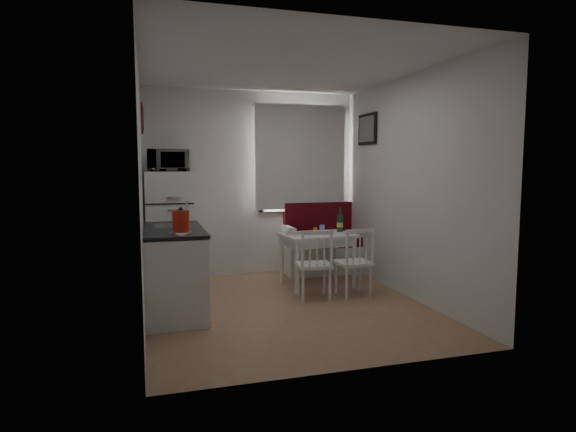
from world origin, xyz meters
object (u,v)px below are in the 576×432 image
Objects in this scene: kitchen_counter at (174,270)px; bench at (331,249)px; chair_right at (356,255)px; microwave at (168,160)px; fridge at (169,228)px; wine_bottle at (340,220)px; chair_left at (317,257)px; kettle at (181,222)px; dining_table at (318,240)px.

bench is at bearing 30.21° from kitchen_counter.
microwave reaches higher than chair_right.
bench is at bearing 2.80° from fridge.
kitchen_counter is at bearing -149.79° from bench.
fridge is at bearing 89.10° from kitchen_counter.
chair_right is 0.86× the size of microwave.
chair_left is at bearing -128.47° from wine_bottle.
fridge is 1.80m from kettle.
bench is 0.96× the size of fridge.
fridge is at bearing 166.79° from wine_bottle.
bench reaches higher than chair_left.
kettle is (-1.80, -1.17, 0.43)m from dining_table.
dining_table is 2.17× the size of chair_right.
chair_right reaches higher than dining_table.
microwave is (-2.31, -0.16, 1.28)m from bench.
kitchen_counter is at bearing 177.29° from chair_right.
chair_right is at bearing -74.00° from dining_table.
microwave reaches higher than fridge.
bench is 0.81m from wine_bottle.
fridge is (-2.31, -0.11, 0.40)m from bench.
microwave reaches higher than kettle.
wine_bottle reaches higher than dining_table.
kettle is at bearing -89.03° from fridge.
fridge is (-2.08, 1.27, 0.23)m from chair_right.
kettle reaches higher than wine_bottle.
chair_left is 0.30× the size of fridge.
wine_bottle reaches higher than chair_left.
wine_bottle is (0.10, 0.75, 0.33)m from chair_right.
dining_table is 0.65× the size of fridge.
microwave reaches higher than wine_bottle.
bench is 1.48× the size of dining_table.
chair_left is 0.50m from chair_right.
kitchen_counter is 5.18× the size of kettle.
chair_left is (-0.73, -1.38, 0.17)m from bench.
fridge is 2.24m from wine_bottle.
wine_bottle is (0.35, 0.10, 0.24)m from dining_table.
chair_left is at bearing -0.81° from kitchen_counter.
fridge is at bearing 90.00° from microwave.
chair_right is at bearing -30.32° from microwave.
kettle reaches higher than bench.
dining_table is 0.71m from chair_left.
chair_left is (1.60, -0.02, 0.06)m from kitchen_counter.
kitchen_counter is at bearing -90.94° from microwave.
kettle is (-2.28, -1.89, 0.69)m from bench.
kitchen_counter is at bearing -90.90° from fridge.
dining_table is at bearing 33.00° from kettle.
chair_right is (2.10, -0.02, 0.05)m from kitchen_counter.
kettle reaches higher than dining_table.
fridge reaches higher than chair_left.
kitchen_counter is 1.96m from dining_table.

